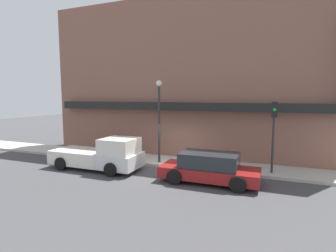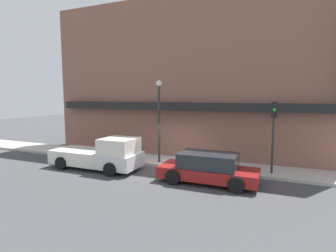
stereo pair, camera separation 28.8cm
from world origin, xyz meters
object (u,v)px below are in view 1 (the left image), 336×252
Objects in this scene: fire_hydrant at (117,152)px; street_lamp at (159,111)px; pickup_truck at (101,155)px; parked_car at (209,168)px; traffic_light at (274,124)px.

fire_hydrant is 0.14× the size of street_lamp.
street_lamp reaches higher than pickup_truck.
parked_car is 4.12m from traffic_light.
traffic_light is (2.84, 2.21, 2.00)m from parked_car.
fire_hydrant is at bearing 160.68° from parked_car.
street_lamp is (3.16, -0.18, 2.80)m from fire_hydrant.
traffic_light is at bearing -0.97° from fire_hydrant.
traffic_light is (6.42, 0.02, -0.58)m from street_lamp.
pickup_truck is 1.13× the size of parked_car.
street_lamp is at bearing 148.56° from parked_car.
parked_car is at bearing 0.14° from pickup_truck.
fire_hydrant is (-0.51, 2.37, -0.31)m from pickup_truck.
street_lamp reaches higher than fire_hydrant.
street_lamp is at bearing 39.69° from pickup_truck.
street_lamp is at bearing -3.22° from fire_hydrant.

